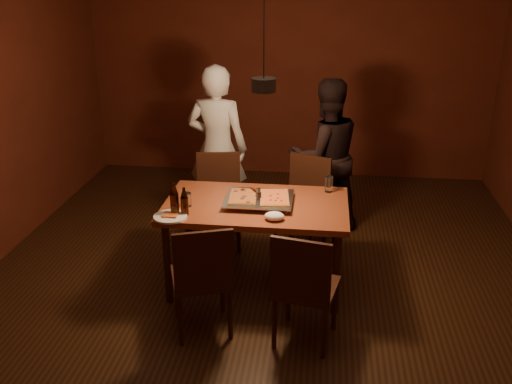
# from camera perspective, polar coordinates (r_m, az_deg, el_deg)

# --- Properties ---
(room_shell) EXTENTS (6.00, 6.00, 6.00)m
(room_shell) POSITION_cam_1_polar(r_m,az_deg,el_deg) (4.32, 0.75, 6.09)
(room_shell) COLOR #3A210F
(room_shell) RESTS_ON ground
(dining_table) EXTENTS (1.50, 0.90, 0.75)m
(dining_table) POSITION_cam_1_polar(r_m,az_deg,el_deg) (4.69, 0.00, -1.97)
(dining_table) COLOR #974426
(dining_table) RESTS_ON floor
(chair_far_left) EXTENTS (0.49, 0.49, 0.49)m
(chair_far_left) POSITION_cam_1_polar(r_m,az_deg,el_deg) (5.50, -3.73, 0.08)
(chair_far_left) COLOR #38190F
(chair_far_left) RESTS_ON floor
(chair_far_right) EXTENTS (0.55, 0.55, 0.49)m
(chair_far_right) POSITION_cam_1_polar(r_m,az_deg,el_deg) (5.43, 4.93, -0.25)
(chair_far_right) COLOR #38190F
(chair_far_right) RESTS_ON floor
(chair_near_left) EXTENTS (0.53, 0.53, 0.49)m
(chair_near_left) POSITION_cam_1_polar(r_m,az_deg,el_deg) (4.12, -5.39, -7.84)
(chair_near_left) COLOR #38190F
(chair_near_left) RESTS_ON floor
(chair_near_right) EXTENTS (0.50, 0.50, 0.49)m
(chair_near_right) POSITION_cam_1_polar(r_m,az_deg,el_deg) (4.00, 4.79, -8.78)
(chair_near_right) COLOR #38190F
(chair_near_right) RESTS_ON floor
(pizza_tray) EXTENTS (0.57, 0.48, 0.05)m
(pizza_tray) POSITION_cam_1_polar(r_m,az_deg,el_deg) (4.66, 0.30, -0.87)
(pizza_tray) COLOR silver
(pizza_tray) RESTS_ON dining_table
(pizza_meat) EXTENTS (0.24, 0.36, 0.02)m
(pizza_meat) POSITION_cam_1_polar(r_m,az_deg,el_deg) (4.66, -1.30, -0.43)
(pizza_meat) COLOR maroon
(pizza_meat) RESTS_ON pizza_tray
(pizza_cheese) EXTENTS (0.27, 0.39, 0.02)m
(pizza_cheese) POSITION_cam_1_polar(r_m,az_deg,el_deg) (4.64, 1.87, -0.53)
(pizza_cheese) COLOR gold
(pizza_cheese) RESTS_ON pizza_tray
(spatula) EXTENTS (0.20, 0.25, 0.04)m
(spatula) POSITION_cam_1_polar(r_m,az_deg,el_deg) (4.66, 0.39, -0.35)
(spatula) COLOR silver
(spatula) RESTS_ON pizza_tray
(beer_bottle_a) EXTENTS (0.07, 0.07, 0.26)m
(beer_bottle_a) POSITION_cam_1_polar(r_m,az_deg,el_deg) (4.46, -8.17, -0.69)
(beer_bottle_a) COLOR black
(beer_bottle_a) RESTS_ON dining_table
(beer_bottle_b) EXTENTS (0.06, 0.06, 0.23)m
(beer_bottle_b) POSITION_cam_1_polar(r_m,az_deg,el_deg) (4.44, -7.17, -0.94)
(beer_bottle_b) COLOR black
(beer_bottle_b) RESTS_ON dining_table
(water_glass_left) EXTENTS (0.07, 0.07, 0.11)m
(water_glass_left) POSITION_cam_1_polar(r_m,az_deg,el_deg) (4.63, -6.93, -0.76)
(water_glass_left) COLOR silver
(water_glass_left) RESTS_ON dining_table
(water_glass_right) EXTENTS (0.07, 0.07, 0.14)m
(water_glass_right) POSITION_cam_1_polar(r_m,az_deg,el_deg) (4.92, 7.30, 0.79)
(water_glass_right) COLOR silver
(water_glass_right) RESTS_ON dining_table
(plate_slice) EXTENTS (0.26, 0.26, 0.03)m
(plate_slice) POSITION_cam_1_polar(r_m,az_deg,el_deg) (4.45, -8.57, -2.43)
(plate_slice) COLOR white
(plate_slice) RESTS_ON dining_table
(napkin) EXTENTS (0.15, 0.12, 0.06)m
(napkin) POSITION_cam_1_polar(r_m,az_deg,el_deg) (4.36, 1.85, -2.43)
(napkin) COLOR white
(napkin) RESTS_ON dining_table
(diner_white) EXTENTS (0.66, 0.47, 1.69)m
(diner_white) POSITION_cam_1_polar(r_m,az_deg,el_deg) (5.78, -3.88, 4.38)
(diner_white) COLOR silver
(diner_white) RESTS_ON floor
(diner_dark) EXTENTS (0.93, 0.83, 1.56)m
(diner_dark) POSITION_cam_1_polar(r_m,az_deg,el_deg) (5.76, 6.94, 3.58)
(diner_dark) COLOR black
(diner_dark) RESTS_ON floor
(pendant_lamp) EXTENTS (0.18, 0.18, 1.10)m
(pendant_lamp) POSITION_cam_1_polar(r_m,az_deg,el_deg) (4.23, 0.77, 10.80)
(pendant_lamp) COLOR black
(pendant_lamp) RESTS_ON ceiling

